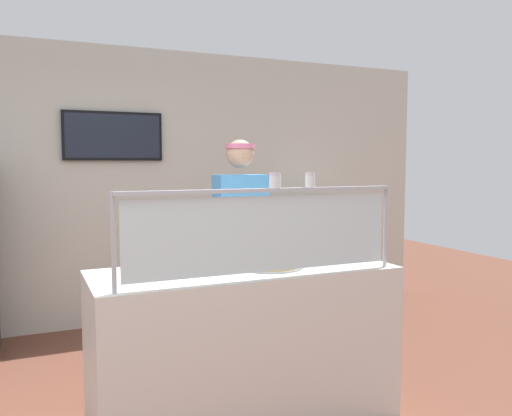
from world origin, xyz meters
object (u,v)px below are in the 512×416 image
pizza_box_stack (325,219)px  pizza_server (272,262)px  parmesan_shaker (275,182)px  worker_figure (241,240)px  pizza_tray (270,265)px  pepper_flake_shaker (310,181)px

pizza_box_stack → pizza_server: bearing=-129.2°
parmesan_shaker → worker_figure: (0.22, 1.03, -0.48)m
parmesan_shaker → pizza_tray: bearing=69.4°
parmesan_shaker → pepper_flake_shaker: same height
worker_figure → pizza_box_stack: size_ratio=3.50×
pizza_server → pizza_box_stack: pizza_box_stack is taller
pepper_flake_shaker → pizza_box_stack: pepper_flake_shaker is taller
pizza_tray → parmesan_shaker: parmesan_shaker is taller
pizza_tray → pepper_flake_shaker: size_ratio=4.88×
pizza_server → parmesan_shaker: parmesan_shaker is taller
pepper_flake_shaker → parmesan_shaker: bearing=-180.0°
pizza_server → parmesan_shaker: bearing=-128.3°
pepper_flake_shaker → worker_figure: worker_figure is taller
worker_figure → pizza_tray: bearing=-98.9°
pizza_tray → pizza_server: (-0.00, -0.02, 0.02)m
pizza_server → worker_figure: size_ratio=0.16×
parmesan_shaker → pizza_box_stack: parmesan_shaker is taller
pizza_box_stack → parmesan_shaker: bearing=-127.5°
pizza_tray → pizza_box_stack: (1.53, 1.86, 0.03)m
parmesan_shaker → pizza_box_stack: bearing=52.5°
worker_figure → pizza_box_stack: worker_figure is taller
pepper_flake_shaker → pizza_box_stack: bearing=56.5°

